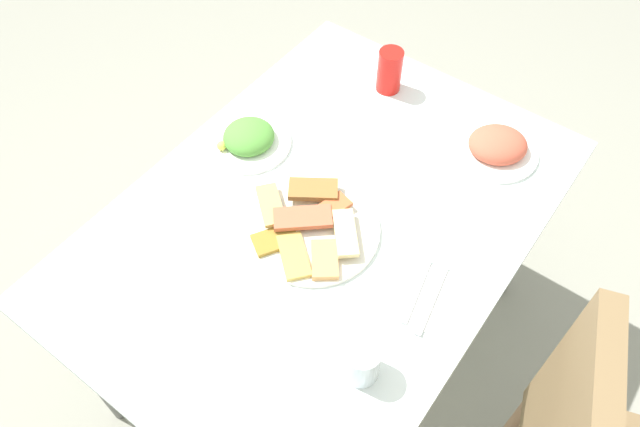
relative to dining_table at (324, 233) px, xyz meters
name	(u,v)px	position (x,y,z in m)	size (l,w,h in m)	color
ground_plane	(323,346)	(0.00, 0.00, -0.64)	(6.00, 6.00, 0.00)	gray
dining_table	(324,233)	(0.00, 0.00, 0.00)	(1.20, 0.85, 0.72)	white
pide_platter	(312,228)	(0.05, 0.00, 0.09)	(0.30, 0.32, 0.04)	white
salad_plate_greens	(249,138)	(-0.07, -0.29, 0.09)	(0.21, 0.21, 0.06)	white
salad_plate_rice	(497,146)	(-0.41, 0.23, 0.10)	(0.21, 0.21, 0.07)	white
soda_can	(390,71)	(-0.45, -0.12, 0.14)	(0.07, 0.07, 0.12)	red
drinking_glass	(361,361)	(0.26, 0.28, 0.12)	(0.07, 0.07, 0.09)	silver
paper_napkin	(424,296)	(0.05, 0.30, 0.08)	(0.16, 0.16, 0.00)	white
fork	(417,290)	(0.05, 0.28, 0.08)	(0.17, 0.01, 0.01)	silver
spoon	(431,299)	(0.05, 0.31, 0.08)	(0.18, 0.02, 0.01)	silver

